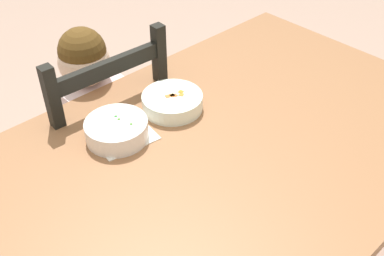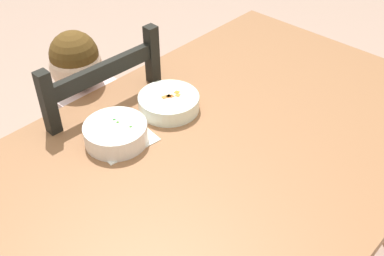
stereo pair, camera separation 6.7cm
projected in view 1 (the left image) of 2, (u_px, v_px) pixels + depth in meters
The scene contains 7 objects.
dining_table at pixel (218, 172), 1.33m from camera, with size 1.55×0.95×0.77m.
dining_chair at pixel (102, 152), 1.72m from camera, with size 0.44×0.44×0.97m.
child_figure at pixel (97, 116), 1.61m from camera, with size 0.32×0.31×0.95m.
bowl_of_peas at pixel (117, 129), 1.28m from camera, with size 0.18×0.18×0.06m.
bowl_of_carrots at pixel (172, 101), 1.40m from camera, with size 0.19×0.19×0.05m.
spoon at pixel (154, 112), 1.39m from camera, with size 0.14×0.05×0.01m.
paper_napkin at pixel (123, 135), 1.31m from camera, with size 0.17×0.15×0.00m, color white.
Camera 1 is at (-0.71, -0.65, 1.60)m, focal length 42.74 mm.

